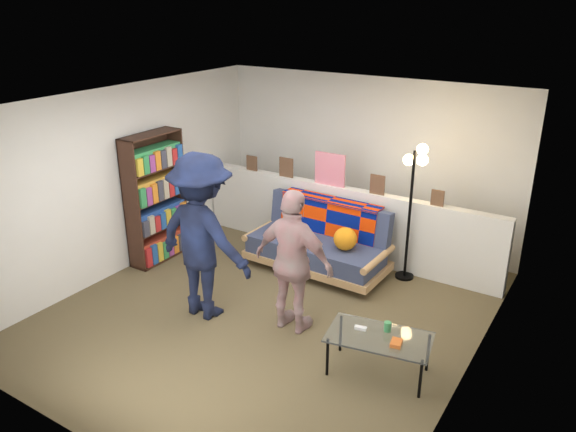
% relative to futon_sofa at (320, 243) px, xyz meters
% --- Properties ---
extents(ground, '(5.00, 5.00, 0.00)m').
position_rel_futon_sofa_xyz_m(ground, '(0.04, -1.26, -0.37)').
color(ground, brown).
rests_on(ground, ground).
extents(room_shell, '(4.60, 5.05, 2.45)m').
position_rel_futon_sofa_xyz_m(room_shell, '(0.04, -0.79, 1.30)').
color(room_shell, silver).
rests_on(room_shell, ground).
extents(half_wall_ledge, '(4.45, 0.15, 1.00)m').
position_rel_futon_sofa_xyz_m(half_wall_ledge, '(0.04, 0.54, 0.13)').
color(half_wall_ledge, silver).
rests_on(half_wall_ledge, ground).
extents(ledge_decor, '(2.97, 0.02, 0.45)m').
position_rel_futon_sofa_xyz_m(ledge_decor, '(-0.19, 0.52, 0.80)').
color(ledge_decor, brown).
rests_on(ledge_decor, half_wall_ledge).
extents(futon_sofa, '(1.88, 0.94, 0.80)m').
position_rel_futon_sofa_xyz_m(futon_sofa, '(0.00, 0.00, 0.00)').
color(futon_sofa, tan).
rests_on(futon_sofa, ground).
extents(bookshelf, '(0.29, 0.88, 1.76)m').
position_rel_futon_sofa_xyz_m(bookshelf, '(-2.04, -0.89, 0.45)').
color(bookshelf, black).
rests_on(bookshelf, ground).
extents(coffee_table, '(1.06, 0.70, 0.51)m').
position_rel_futon_sofa_xyz_m(coffee_table, '(1.57, -1.65, 0.01)').
color(coffee_table, black).
rests_on(coffee_table, ground).
extents(floor_lamp, '(0.36, 0.33, 1.76)m').
position_rel_futon_sofa_xyz_m(floor_lamp, '(1.07, 0.39, 0.88)').
color(floor_lamp, black).
rests_on(floor_lamp, ground).
extents(person_left, '(1.25, 0.75, 1.90)m').
position_rel_futon_sofa_xyz_m(person_left, '(-0.56, -1.66, 0.58)').
color(person_left, black).
rests_on(person_left, ground).
extents(person_right, '(0.94, 0.41, 1.60)m').
position_rel_futon_sofa_xyz_m(person_right, '(0.46, -1.41, 0.43)').
color(person_right, pink).
rests_on(person_right, ground).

